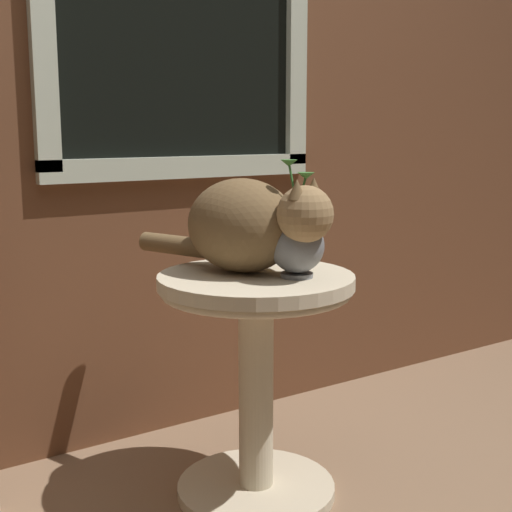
{
  "coord_description": "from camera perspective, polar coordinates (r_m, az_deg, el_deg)",
  "views": [
    {
      "loc": [
        -0.91,
        -1.36,
        1.01
      ],
      "look_at": [
        0.12,
        0.19,
        0.68
      ],
      "focal_mm": 50.17,
      "sensor_mm": 36.0,
      "label": 1
    }
  ],
  "objects": [
    {
      "name": "pewter_vase_with_ivy",
      "position": [
        1.85,
        3.3,
        1.2
      ],
      "size": [
        0.14,
        0.14,
        0.3
      ],
      "color": "slate",
      "rests_on": "wicker_side_table"
    },
    {
      "name": "cat",
      "position": [
        1.9,
        -0.66,
        2.52
      ],
      "size": [
        0.35,
        0.6,
        0.26
      ],
      "color": "brown",
      "rests_on": "wicker_side_table"
    },
    {
      "name": "back_wall",
      "position": [
        2.32,
        -10.62,
        17.23
      ],
      "size": [
        4.0,
        0.07,
        2.6
      ],
      "color": "brown",
      "rests_on": "ground_plane"
    },
    {
      "name": "wicker_side_table",
      "position": [
        1.95,
        -0.0,
        -7.53
      ],
      "size": [
        0.53,
        0.53,
        0.63
      ],
      "color": "beige",
      "rests_on": "ground_plane"
    }
  ]
}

